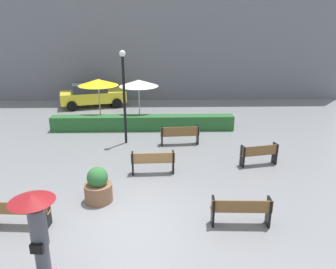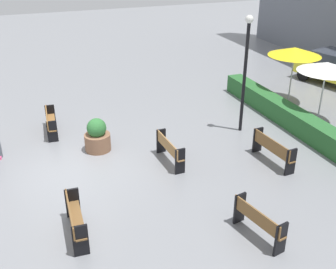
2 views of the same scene
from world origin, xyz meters
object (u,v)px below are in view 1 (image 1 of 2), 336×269
planter_pot (98,187)px  lamp_post (124,88)px  patio_umbrella_white (139,83)px  parked_car (92,94)px  bench_near_right (241,210)px  bench_near_left (19,211)px  bench_back_row (180,134)px  bench_mid_center (153,161)px  bench_far_right (259,153)px  patio_umbrella_yellow (98,82)px  pedestrian_with_umbrella (37,224)px

planter_pot → lamp_post: (0.36, 5.35, 2.08)m
patio_umbrella_white → parked_car: size_ratio=0.54×
bench_near_right → bench_near_left: bench_near_right is taller
bench_near_left → patio_umbrella_white: size_ratio=0.70×
planter_pot → patio_umbrella_white: patio_umbrella_white is taller
bench_near_left → planter_pot: bearing=34.7°
bench_near_right → bench_back_row: bench_back_row is taller
planter_pot → parked_car: (-2.52, 12.45, 0.32)m
parked_car → bench_near_right: bearing=-64.3°
bench_mid_center → lamp_post: size_ratio=0.39×
bench_back_row → parked_car: 9.17m
bench_mid_center → lamp_post: lamp_post is taller
bench_near_left → bench_far_right: bearing=27.0°
bench_near_left → bench_back_row: bearing=53.0°
patio_umbrella_yellow → parked_car: (-1.12, 3.68, -1.45)m
patio_umbrella_yellow → parked_car: bearing=106.9°
planter_pot → lamp_post: size_ratio=0.27×
pedestrian_with_umbrella → lamp_post: 8.77m
lamp_post → bench_near_right: bearing=-60.6°
planter_pot → patio_umbrella_white: size_ratio=0.47×
pedestrian_with_umbrella → parked_car: size_ratio=0.46×
bench_far_right → lamp_post: size_ratio=0.36×
bench_back_row → patio_umbrella_white: bearing=120.3°
patio_umbrella_white → lamp_post: bearing=-98.3°
bench_near_right → patio_umbrella_yellow: (-5.59, 10.22, 1.76)m
parked_car → patio_umbrella_yellow: bearing=-73.1°
bench_far_right → bench_back_row: size_ratio=0.86×
patio_umbrella_yellow → patio_umbrella_white: patio_umbrella_yellow is taller
bench_back_row → planter_pot: 5.81m
bench_mid_center → parked_car: parked_car is taller
bench_near_left → patio_umbrella_yellow: bearing=86.9°
bench_near_right → patio_umbrella_white: (-3.36, 10.00, 1.75)m
planter_pot → parked_car: 12.71m
planter_pot → parked_car: bearing=101.4°
lamp_post → patio_umbrella_yellow: (-1.76, 3.42, -0.32)m
parked_car → bench_near_left: bearing=-87.6°
lamp_post → parked_car: (-2.88, 7.11, -1.76)m
bench_far_right → lamp_post: lamp_post is taller
bench_near_right → bench_near_left: bearing=179.0°
bench_far_right → planter_pot: size_ratio=1.34×
bench_near_left → bench_near_right: bearing=-1.0°
planter_pot → patio_umbrella_yellow: bearing=99.1°
bench_near_left → bench_far_right: (7.81, 3.98, 0.02)m
bench_back_row → planter_pot: bearing=-119.7°
bench_mid_center → pedestrian_with_umbrella: pedestrian_with_umbrella is taller
pedestrian_with_umbrella → lamp_post: (1.04, 8.62, 1.24)m
patio_umbrella_white → bench_mid_center: bearing=-82.5°
bench_back_row → patio_umbrella_yellow: bearing=138.9°
planter_pot → bench_mid_center: bearing=49.2°
pedestrian_with_umbrella → patio_umbrella_yellow: (-0.72, 12.05, 0.92)m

